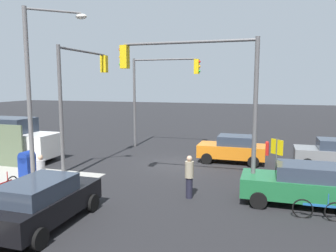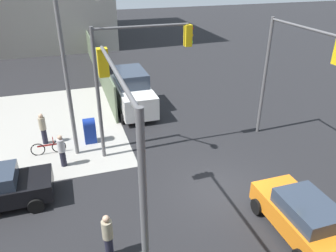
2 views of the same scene
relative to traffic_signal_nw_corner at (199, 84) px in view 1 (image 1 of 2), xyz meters
The scene contains 17 objects.
ground_plane 6.84m from the traffic_signal_nw_corner, 63.95° to the right, with size 120.00×120.00×0.00m, color black.
traffic_signal_nw_corner is the anchor object (origin of this frame).
traffic_signal_se_corner 10.20m from the traffic_signal_nw_corner, 61.91° to the right, with size 5.02×0.36×6.50m.
traffic_signal_ne_corner 6.94m from the traffic_signal_nw_corner, 15.08° to the right, with size 0.36×4.80×6.50m.
street_lamp_corner 7.20m from the traffic_signal_nw_corner, ahead, with size 2.19×1.86×8.00m.
warning_sign_two_way 4.48m from the traffic_signal_nw_corner, 165.52° to the right, with size 0.48×0.48×2.40m.
mailbox_blue 9.27m from the traffic_signal_nw_corner, ahead, with size 0.56×0.64×1.43m.
fire_hydrant 10.05m from the traffic_signal_nw_corner, 107.84° to the right, with size 0.26×0.26×0.94m.
coupe_gray 9.87m from the traffic_signal_nw_corner, 134.91° to the right, with size 4.07×2.02×1.62m.
coupe_orange 7.25m from the traffic_signal_nw_corner, 97.93° to the right, with size 3.90×2.02×1.62m.
coupe_green 5.65m from the traffic_signal_nw_corner, behind, with size 4.42×2.02×1.62m.
sedan_black 7.36m from the traffic_signal_nw_corner, 48.42° to the left, with size 2.02×4.33×1.62m.
van_white_delivery 12.84m from the traffic_signal_nw_corner, 12.59° to the right, with size 5.40×2.32×2.62m.
pedestrian_crossing 7.70m from the traffic_signal_nw_corner, 17.36° to the left, with size 0.36×0.36×1.69m.
pedestrian_waiting 3.80m from the traffic_signal_nw_corner, 74.09° to the left, with size 0.36×0.36×1.78m.
bicycle_leaning_on_fence 9.31m from the traffic_signal_nw_corner, 19.07° to the left, with size 0.05×1.75×0.97m.
bicycle_at_crosswalk 6.49m from the traffic_signal_nw_corner, 161.95° to the left, with size 1.75×0.05×0.97m.
Camera 1 is at (-5.00, 17.91, 4.69)m, focal length 35.00 mm.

